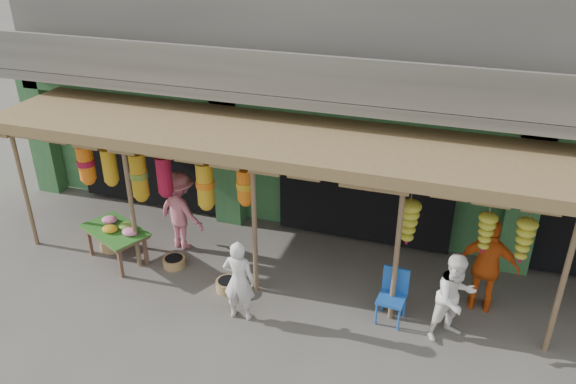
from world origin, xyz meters
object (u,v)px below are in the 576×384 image
(flower_table, at_px, (116,231))
(person_shopper, at_px, (181,211))
(person_front, at_px, (239,281))
(person_vendor, at_px, (487,267))
(person_right, at_px, (455,298))
(blue_chair, at_px, (393,292))

(flower_table, bearing_deg, person_shopper, 65.33)
(flower_table, relative_size, person_shopper, 0.94)
(flower_table, xyz_separation_m, person_front, (3.01, -0.87, 0.10))
(person_front, distance_m, person_vendor, 4.25)
(flower_table, relative_size, person_right, 1.01)
(flower_table, height_order, person_right, person_right)
(blue_chair, height_order, person_front, person_front)
(blue_chair, bearing_deg, person_right, -4.03)
(person_vendor, distance_m, person_shopper, 5.97)
(blue_chair, relative_size, person_right, 0.61)
(person_shopper, bearing_deg, person_vendor, -165.22)
(blue_chair, bearing_deg, flower_table, -175.11)
(person_vendor, bearing_deg, blue_chair, 29.89)
(person_vendor, bearing_deg, person_right, 65.64)
(blue_chair, bearing_deg, person_front, -156.33)
(person_vendor, height_order, person_shopper, person_vendor)
(person_right, distance_m, person_vendor, 1.04)
(person_vendor, relative_size, person_shopper, 1.06)
(person_right, relative_size, person_vendor, 0.88)
(blue_chair, xyz_separation_m, person_right, (0.99, -0.16, 0.25))
(blue_chair, distance_m, person_front, 2.63)
(person_right, bearing_deg, blue_chair, 130.37)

